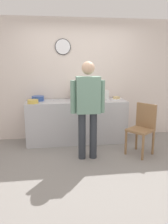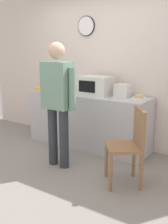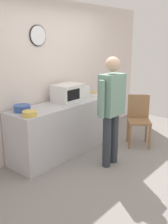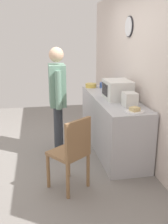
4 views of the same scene
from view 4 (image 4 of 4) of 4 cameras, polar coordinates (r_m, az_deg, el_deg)
ground_plane at (r=4.35m, az=-9.55°, el=-9.29°), size 6.00×6.00×0.00m
back_wall at (r=4.28m, az=11.69°, el=8.46°), size 5.40×0.13×2.60m
kitchen_counter at (r=4.45m, az=6.04°, el=-2.36°), size 2.08×0.62×0.89m
microwave at (r=4.18m, az=7.28°, el=4.82°), size 0.50×0.39×0.30m
sandwich_plate at (r=3.54m, az=10.93°, el=0.33°), size 0.25×0.25×0.07m
salad_bowl at (r=5.11m, az=1.52°, el=5.79°), size 0.21×0.21×0.07m
cereal_bowl at (r=5.09m, az=4.84°, el=5.86°), size 0.25×0.25×0.10m
toaster at (r=3.79m, az=9.90°, el=2.72°), size 0.22×0.18×0.20m
fork_utensil at (r=3.56m, az=14.37°, el=-0.06°), size 0.07×0.17×0.01m
spoon_utensil at (r=4.75m, az=6.52°, el=4.48°), size 0.14×0.13×0.01m
person_standing at (r=4.04m, az=-5.80°, el=3.80°), size 0.59×0.25×1.70m
wooden_chair at (r=3.22m, az=-2.60°, el=-8.41°), size 0.56×0.56×0.94m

